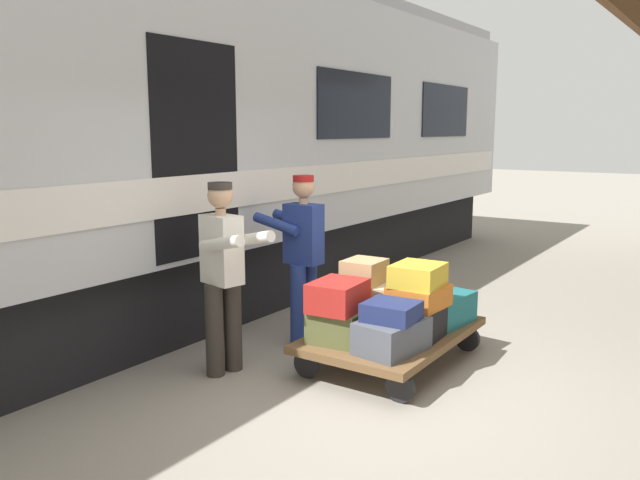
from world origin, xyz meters
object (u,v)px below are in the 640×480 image
object	(u,v)px
porter_in_overalls	(302,253)
porter_by_door	(224,272)
suitcase_orange_carryall	(419,296)
suitcase_olive_duffel	(340,325)
suitcase_tan_vintage	(364,271)
suitcase_navy_fabric	(391,311)
suitcase_gray_aluminum	(368,313)
suitcase_maroon_trunk	(393,302)
suitcase_yellow_case	(418,275)
suitcase_teal_softside	(440,307)
train_car	(95,138)
suitcase_cream_canvas	(367,291)
luggage_cart	(392,335)
suitcase_black_hardshell	(418,321)
suitcase_red_plastic	(338,296)
suitcase_slate_roller	(392,336)

from	to	relation	value
porter_in_overalls	porter_by_door	bearing A→B (deg)	86.60
suitcase_orange_carryall	porter_in_overalls	size ratio (longest dim) A/B	0.29
suitcase_olive_duffel	suitcase_tan_vintage	xyz separation A→B (m)	(0.04, -0.49, 0.38)
porter_in_overalls	suitcase_navy_fabric	bearing A→B (deg)	157.20
suitcase_gray_aluminum	suitcase_maroon_trunk	bearing A→B (deg)	-90.00
suitcase_yellow_case	suitcase_teal_softside	bearing A→B (deg)	-90.95
suitcase_navy_fabric	train_car	bearing A→B (deg)	3.74
porter_by_door	suitcase_tan_vintage	bearing A→B (deg)	-128.49
train_car	suitcase_navy_fabric	bearing A→B (deg)	-176.26
train_car	suitcase_gray_aluminum	size ratio (longest dim) A/B	32.80
train_car	suitcase_yellow_case	size ratio (longest dim) A/B	36.22
porter_by_door	suitcase_teal_softside	bearing A→B (deg)	-131.84
suitcase_olive_duffel	porter_by_door	bearing A→B (deg)	32.15
suitcase_gray_aluminum	porter_by_door	distance (m)	1.43
suitcase_tan_vintage	suitcase_navy_fabric	bearing A→B (deg)	137.94
suitcase_tan_vintage	porter_by_door	world-z (taller)	porter_by_door
suitcase_orange_carryall	suitcase_yellow_case	xyz separation A→B (m)	(0.01, 0.01, 0.20)
suitcase_cream_canvas	suitcase_teal_softside	bearing A→B (deg)	-136.75
suitcase_cream_canvas	suitcase_yellow_case	size ratio (longest dim) A/B	0.96
luggage_cart	suitcase_navy_fabric	size ratio (longest dim) A/B	4.30
train_car	luggage_cart	size ratio (longest dim) A/B	9.13
luggage_cart	suitcase_gray_aluminum	bearing A→B (deg)	-0.00
suitcase_teal_softside	suitcase_orange_carryall	xyz separation A→B (m)	(0.00, 0.49, 0.22)
luggage_cart	suitcase_tan_vintage	world-z (taller)	suitcase_tan_vintage
luggage_cart	porter_in_overalls	size ratio (longest dim) A/B	1.06
train_car	suitcase_cream_canvas	world-z (taller)	train_car
train_car	suitcase_black_hardshell	bearing A→B (deg)	-168.06
suitcase_black_hardshell	porter_by_door	xyz separation A→B (m)	(1.37, 1.04, 0.48)
luggage_cart	suitcase_red_plastic	world-z (taller)	suitcase_red_plastic
suitcase_gray_aluminum	suitcase_red_plastic	bearing A→B (deg)	90.25
train_car	suitcase_black_hardshell	distance (m)	3.88
suitcase_teal_softside	luggage_cart	bearing A→B (deg)	62.68
suitcase_yellow_case	porter_by_door	world-z (taller)	porter_by_door
train_car	suitcase_maroon_trunk	size ratio (longest dim) A/B	29.09
suitcase_black_hardshell	suitcase_red_plastic	bearing A→B (deg)	46.36
suitcase_orange_carryall	porter_in_overalls	xyz separation A→B (m)	(1.31, -0.03, 0.25)
suitcase_black_hardshell	suitcase_gray_aluminum	size ratio (longest dim) A/B	1.14
luggage_cart	suitcase_red_plastic	distance (m)	0.75
suitcase_slate_roller	suitcase_olive_duffel	world-z (taller)	suitcase_olive_duffel
suitcase_slate_roller	suitcase_orange_carryall	world-z (taller)	suitcase_orange_carryall
suitcase_slate_roller	porter_by_door	distance (m)	1.55
suitcase_olive_duffel	suitcase_cream_canvas	bearing A→B (deg)	-88.63
suitcase_olive_duffel	suitcase_yellow_case	bearing A→B (deg)	-135.60
suitcase_maroon_trunk	porter_in_overalls	bearing A→B (deg)	29.65
suitcase_red_plastic	suitcase_maroon_trunk	bearing A→B (deg)	-89.87
luggage_cart	suitcase_red_plastic	xyz separation A→B (m)	(0.25, 0.54, 0.46)
suitcase_navy_fabric	suitcase_cream_canvas	bearing A→B (deg)	-44.23
suitcase_tan_vintage	porter_in_overalls	xyz separation A→B (m)	(0.75, -0.05, 0.09)
suitcase_gray_aluminum	suitcase_yellow_case	world-z (taller)	suitcase_yellow_case
train_car	luggage_cart	xyz separation A→B (m)	(-3.19, -0.73, -1.79)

